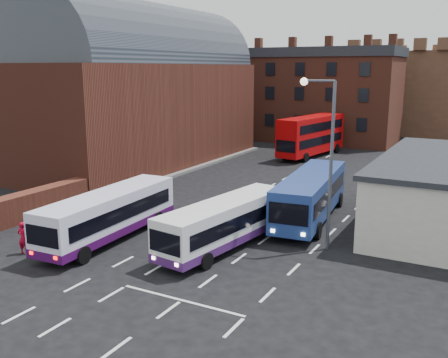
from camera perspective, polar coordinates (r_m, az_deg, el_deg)
The scene contains 11 objects.
ground at distance 26.79m, azimuth -10.35°, elevation -8.72°, with size 180.00×180.00×0.00m, color black.
railway_station at distance 51.12m, azimuth -9.61°, elevation 10.16°, with size 12.00×28.00×16.00m.
forecourt_wall at distance 34.78m, azimuth -21.58°, elevation -2.87°, with size 1.20×10.00×1.80m, color #602B1E.
brick_terrace at distance 69.00m, azimuth 10.02°, elevation 8.95°, with size 22.00×10.00×11.00m, color brown.
castle_keep at distance 85.96m, azimuth 22.10°, elevation 9.24°, with size 22.00×22.00×12.00m, color brown.
bus_white_outbound at distance 29.18m, azimuth -12.99°, elevation -3.68°, with size 2.92×10.21×2.76m.
bus_white_inbound at distance 27.16m, azimuth 0.14°, elevation -4.76°, with size 3.47×9.76×2.61m.
bus_blue at distance 32.50m, azimuth 9.89°, elevation -1.61°, with size 3.69×11.22×3.00m.
bus_red_double at distance 56.12m, azimuth 9.97°, elevation 4.94°, with size 4.23×11.38×4.45m.
street_lamp at distance 26.60m, azimuth 11.54°, elevation 3.43°, with size 1.85×0.52×9.15m.
pedestrian_red at distance 28.50m, azimuth -21.94°, elevation -6.25°, with size 0.64×0.42×1.77m, color #A20621.
Camera 1 is at (15.86, -19.32, 9.63)m, focal length 40.00 mm.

